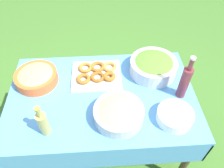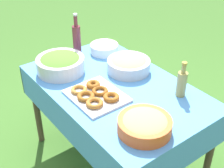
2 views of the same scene
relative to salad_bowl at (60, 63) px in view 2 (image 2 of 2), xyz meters
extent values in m
plane|color=#3D6B28|center=(0.40, 0.20, -0.81)|extent=(14.00, 14.00, 0.00)
cube|color=#4C8CD1|center=(0.40, 0.20, -0.08)|extent=(1.32, 0.84, 0.02)
cube|color=#4C8CD1|center=(0.40, -0.21, -0.20)|extent=(1.32, 0.01, 0.22)
cube|color=#4C8CD1|center=(0.40, 0.61, -0.20)|extent=(1.32, 0.01, 0.22)
cube|color=#4C8CD1|center=(-0.26, 0.20, -0.20)|extent=(0.01, 0.84, 0.22)
cube|color=#4C8CD1|center=(1.05, 0.20, -0.20)|extent=(0.01, 0.84, 0.22)
cylinder|color=#473828|center=(-0.20, -0.16, -0.45)|extent=(0.05, 0.05, 0.72)
cylinder|color=#473828|center=(-0.20, 0.56, -0.45)|extent=(0.05, 0.05, 0.72)
cylinder|color=#473828|center=(1.00, 0.56, -0.45)|extent=(0.05, 0.05, 0.72)
cylinder|color=silver|center=(0.00, 0.00, -0.01)|extent=(0.35, 0.35, 0.11)
ellipsoid|color=#51892D|center=(0.00, 0.00, 0.03)|extent=(0.31, 0.31, 0.07)
cylinder|color=#B2B7BC|center=(0.30, 0.40, -0.02)|extent=(0.32, 0.32, 0.09)
ellipsoid|color=tan|center=(0.30, 0.40, 0.01)|extent=(0.28, 0.28, 0.07)
cube|color=silver|center=(0.43, 0.02, -0.06)|extent=(0.37, 0.31, 0.02)
torus|color=brown|center=(0.42, 0.05, -0.04)|extent=(0.13, 0.13, 0.02)
torus|color=#A36628|center=(0.51, -0.05, -0.04)|extent=(0.16, 0.16, 0.03)
torus|color=#B27533|center=(0.33, -0.05, -0.04)|extent=(0.14, 0.14, 0.03)
torus|color=#93561E|center=(0.34, 0.06, -0.04)|extent=(0.10, 0.10, 0.03)
torus|color=#93561E|center=(0.53, 0.07, -0.04)|extent=(0.11, 0.11, 0.03)
torus|color=#93561E|center=(0.42, -0.05, -0.04)|extent=(0.14, 0.14, 0.03)
cylinder|color=white|center=(-0.06, 0.44, -0.06)|extent=(0.23, 0.23, 0.01)
cylinder|color=white|center=(-0.06, 0.44, -0.05)|extent=(0.23, 0.23, 0.01)
cylinder|color=white|center=(-0.06, 0.44, -0.04)|extent=(0.23, 0.23, 0.01)
cylinder|color=white|center=(-0.06, 0.44, -0.03)|extent=(0.23, 0.23, 0.01)
cylinder|color=white|center=(-0.06, 0.44, -0.01)|extent=(0.23, 0.23, 0.01)
cylinder|color=white|center=(-0.06, 0.44, 0.00)|extent=(0.23, 0.23, 0.01)
cylinder|color=#998E4C|center=(0.74, 0.47, 0.02)|extent=(0.06, 0.06, 0.17)
cylinder|color=#998E4C|center=(0.74, 0.47, 0.13)|extent=(0.03, 0.03, 0.06)
cylinder|color=#A58C33|center=(0.74, 0.47, 0.17)|extent=(0.03, 0.03, 0.01)
cylinder|color=maroon|center=(-0.15, 0.24, 0.06)|extent=(0.06, 0.06, 0.25)
cylinder|color=maroon|center=(-0.15, 0.24, 0.22)|extent=(0.03, 0.03, 0.09)
cylinder|color=#B7B7B7|center=(-0.15, 0.24, 0.27)|extent=(0.03, 0.03, 0.02)
cylinder|color=#E05B28|center=(0.87, 0.04, -0.03)|extent=(0.31, 0.31, 0.08)
ellipsoid|color=tan|center=(0.87, 0.04, 0.00)|extent=(0.27, 0.27, 0.07)
camera|label=1|loc=(0.39, 1.18, 1.12)|focal=35.00mm
camera|label=2|loc=(1.82, -0.90, 1.10)|focal=50.00mm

